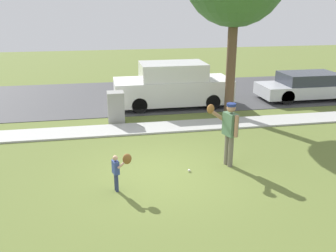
{
  "coord_description": "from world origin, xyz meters",
  "views": [
    {
      "loc": [
        -1.42,
        -8.7,
        4.29
      ],
      "look_at": [
        0.36,
        0.87,
        1.0
      ],
      "focal_mm": 38.96,
      "sensor_mm": 36.0,
      "label": 1
    }
  ],
  "objects_px": {
    "baseball": "(189,170)",
    "parked_sedan_silver": "(308,86)",
    "parked_van_white": "(173,86)",
    "utility_cabinet": "(116,107)",
    "person_child": "(119,167)",
    "person_adult": "(229,127)"
  },
  "relations": [
    {
      "from": "parked_van_white",
      "to": "baseball",
      "type": "bearing_deg",
      "value": -97.38
    },
    {
      "from": "person_adult",
      "to": "parked_van_white",
      "type": "bearing_deg",
      "value": -103.79
    },
    {
      "from": "person_adult",
      "to": "parked_sedan_silver",
      "type": "xyz_separation_m",
      "value": [
        6.17,
        6.4,
        -0.49
      ]
    },
    {
      "from": "person_child",
      "to": "parked_sedan_silver",
      "type": "bearing_deg",
      "value": 22.35
    },
    {
      "from": "person_child",
      "to": "baseball",
      "type": "xyz_separation_m",
      "value": [
        1.87,
        0.71,
        -0.6
      ]
    },
    {
      "from": "person_adult",
      "to": "parked_van_white",
      "type": "height_order",
      "value": "parked_van_white"
    },
    {
      "from": "utility_cabinet",
      "to": "parked_van_white",
      "type": "distance_m",
      "value": 3.14
    },
    {
      "from": "baseball",
      "to": "parked_sedan_silver",
      "type": "relative_size",
      "value": 0.02
    },
    {
      "from": "baseball",
      "to": "parked_sedan_silver",
      "type": "height_order",
      "value": "parked_sedan_silver"
    },
    {
      "from": "parked_van_white",
      "to": "person_adult",
      "type": "bearing_deg",
      "value": -87.5
    },
    {
      "from": "utility_cabinet",
      "to": "person_child",
      "type": "bearing_deg",
      "value": -91.91
    },
    {
      "from": "person_adult",
      "to": "utility_cabinet",
      "type": "bearing_deg",
      "value": -74.36
    },
    {
      "from": "baseball",
      "to": "utility_cabinet",
      "type": "distance_m",
      "value": 5.07
    },
    {
      "from": "parked_van_white",
      "to": "utility_cabinet",
      "type": "bearing_deg",
      "value": -144.46
    },
    {
      "from": "person_child",
      "to": "utility_cabinet",
      "type": "distance_m",
      "value": 5.46
    },
    {
      "from": "person_child",
      "to": "parked_van_white",
      "type": "relative_size",
      "value": 0.19
    },
    {
      "from": "person_adult",
      "to": "parked_sedan_silver",
      "type": "relative_size",
      "value": 0.39
    },
    {
      "from": "person_adult",
      "to": "person_child",
      "type": "height_order",
      "value": "person_adult"
    },
    {
      "from": "parked_sedan_silver",
      "to": "parked_van_white",
      "type": "bearing_deg",
      "value": -179.47
    },
    {
      "from": "person_child",
      "to": "utility_cabinet",
      "type": "bearing_deg",
      "value": 71.8
    },
    {
      "from": "baseball",
      "to": "utility_cabinet",
      "type": "bearing_deg",
      "value": 109.62
    },
    {
      "from": "parked_sedan_silver",
      "to": "person_child",
      "type": "bearing_deg",
      "value": -141.36
    }
  ]
}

